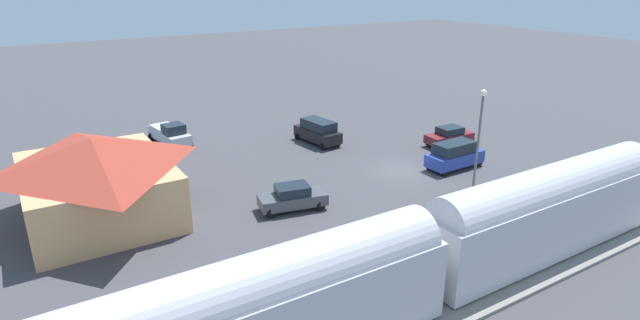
# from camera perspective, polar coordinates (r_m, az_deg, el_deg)

# --- Properties ---
(ground_plane) EXTENTS (200.00, 200.00, 0.00)m
(ground_plane) POSITION_cam_1_polar(r_m,az_deg,el_deg) (41.82, 9.12, -1.19)
(ground_plane) COLOR #424247
(railway_track) EXTENTS (4.80, 70.00, 0.30)m
(railway_track) POSITION_cam_1_polar(r_m,az_deg,el_deg) (33.55, 24.97, -8.38)
(railway_track) COLOR gray
(railway_track) RESTS_ON ground
(platform) EXTENTS (3.20, 46.00, 0.30)m
(platform) POSITION_cam_1_polar(r_m,az_deg,el_deg) (35.51, 19.69, -5.92)
(platform) COLOR #A8A399
(platform) RESTS_ON ground
(station_building) EXTENTS (11.35, 9.39, 5.39)m
(station_building) POSITION_cam_1_polar(r_m,az_deg,el_deg) (35.59, -23.48, -1.73)
(station_building) COLOR tan
(station_building) RESTS_ON ground
(pedestrian_on_platform) EXTENTS (0.36, 0.36, 1.71)m
(pedestrian_on_platform) POSITION_cam_1_polar(r_m,az_deg,el_deg) (36.06, 20.88, -3.69)
(pedestrian_on_platform) COLOR brown
(pedestrian_on_platform) RESTS_ON platform
(pedestrian_waiting_far) EXTENTS (0.36, 0.36, 1.71)m
(pedestrian_waiting_far) POSITION_cam_1_polar(r_m,az_deg,el_deg) (32.83, 15.20, -5.40)
(pedestrian_waiting_far) COLOR #333338
(pedestrian_waiting_far) RESTS_ON platform
(suv_blue) EXTENTS (2.05, 4.94, 2.22)m
(suv_blue) POSITION_cam_1_polar(r_m,az_deg,el_deg) (42.84, 14.67, 0.56)
(suv_blue) COLOR #283D9E
(suv_blue) RESTS_ON ground
(pickup_silver) EXTENTS (5.60, 2.99, 2.14)m
(pickup_silver) POSITION_cam_1_polar(r_m,az_deg,el_deg) (49.20, -16.27, 2.80)
(pickup_silver) COLOR silver
(pickup_silver) RESTS_ON ground
(sedan_charcoal) EXTENTS (2.75, 4.79, 1.74)m
(sedan_charcoal) POSITION_cam_1_polar(r_m,az_deg,el_deg) (34.47, -3.06, -4.15)
(sedan_charcoal) COLOR #47494F
(sedan_charcoal) RESTS_ON ground
(suv_black) EXTENTS (5.09, 2.81, 2.22)m
(suv_black) POSITION_cam_1_polar(r_m,az_deg,el_deg) (47.63, -0.24, 3.21)
(suv_black) COLOR black
(suv_black) RESTS_ON ground
(sedan_maroon) EXTENTS (2.09, 4.60, 1.74)m
(sedan_maroon) POSITION_cam_1_polar(r_m,az_deg,el_deg) (48.58, 14.12, 2.59)
(sedan_maroon) COLOR maroon
(sedan_maroon) RESTS_ON ground
(light_pole_near_platform) EXTENTS (0.44, 0.44, 7.97)m
(light_pole_near_platform) POSITION_cam_1_polar(r_m,az_deg,el_deg) (35.47, 17.19, 2.77)
(light_pole_near_platform) COLOR #515156
(light_pole_near_platform) RESTS_ON ground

